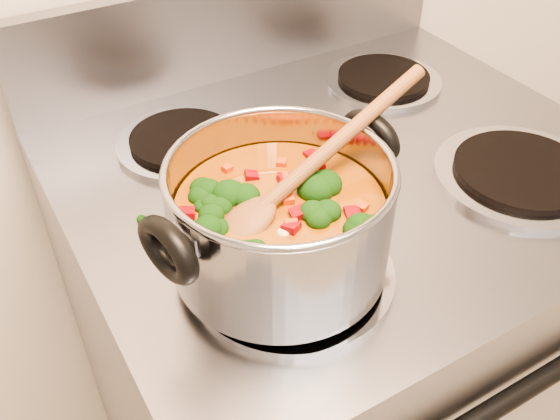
% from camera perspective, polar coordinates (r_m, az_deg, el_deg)
% --- Properties ---
extents(electric_range, '(0.75, 0.68, 1.08)m').
position_cam_1_polar(electric_range, '(1.18, 4.47, -13.63)').
color(electric_range, gray).
rests_on(electric_range, ground).
extents(stockpot, '(0.30, 0.23, 0.14)m').
position_cam_1_polar(stockpot, '(0.64, 0.01, -0.92)').
color(stockpot, '#93939A').
rests_on(stockpot, electric_range).
extents(wooden_spoon, '(0.29, 0.09, 0.11)m').
position_cam_1_polar(wooden_spoon, '(0.62, 1.31, 2.75)').
color(wooden_spoon, brown).
rests_on(wooden_spoon, stockpot).
extents(cooktop_crumbs, '(0.03, 0.06, 0.01)m').
position_cam_1_polar(cooktop_crumbs, '(0.59, -2.16, -17.26)').
color(cooktop_crumbs, black).
rests_on(cooktop_crumbs, electric_range).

